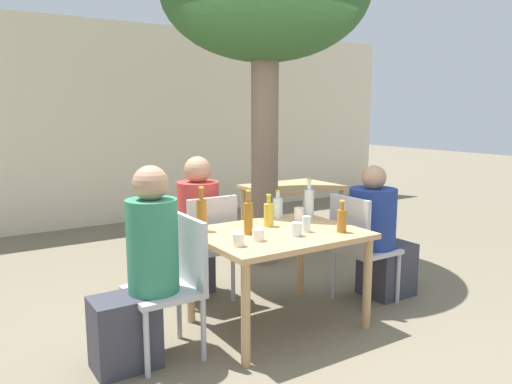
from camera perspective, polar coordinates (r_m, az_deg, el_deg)
name	(u,v)px	position (r m, az deg, el deg)	size (l,w,h in m)	color
ground_plane	(277,324)	(3.90, 2.46, -14.88)	(30.00, 30.00, 0.00)	#706651
cafe_building_wall	(109,125)	(7.28, -16.42, 7.41)	(10.00, 0.08, 2.80)	beige
dining_table_front	(278,243)	(3.69, 2.53, -5.82)	(1.17, 0.92, 0.72)	tan
dining_table_back	(292,194)	(5.89, 4.16, -0.22)	(1.05, 0.80, 0.72)	tan
patio_chair_0	(175,278)	(3.34, -9.20, -9.70)	(0.44, 0.44, 0.91)	#B2B2B7
patio_chair_1	(359,242)	(4.23, 11.66, -5.67)	(0.44, 0.44, 0.91)	#B2B2B7
patio_chair_2	(207,242)	(4.17, -5.65, -5.72)	(0.44, 0.44, 0.91)	#B2B2B7
person_seated_0	(141,277)	(3.24, -13.04, -9.45)	(0.56, 0.32, 1.27)	#383842
person_seated_1	(379,238)	(4.39, 13.86, -5.16)	(0.60, 0.39, 1.15)	#383842
person_seated_2	(194,233)	(4.37, -7.05, -4.62)	(0.35, 0.58, 1.22)	#383842
amber_bottle_0	(248,217)	(3.55, -0.89, -2.90)	(0.07, 0.07, 0.32)	#9E661E
oil_cruet_1	(269,214)	(3.80, 1.46, -2.53)	(0.08, 0.08, 0.25)	gold
water_bottle_2	(309,203)	(4.06, 6.08, -1.31)	(0.08, 0.08, 0.33)	silver
water_bottle_3	(278,207)	(4.10, 2.50, -1.74)	(0.08, 0.08, 0.23)	silver
amber_bottle_4	(202,214)	(3.67, -6.23, -2.49)	(0.08, 0.08, 0.33)	#9E661E
amber_bottle_5	(342,220)	(3.67, 9.78, -3.17)	(0.07, 0.07, 0.23)	#9E661E
drinking_glass_0	(258,235)	(3.39, 0.27, -4.92)	(0.08, 0.08, 0.08)	silver
drinking_glass_1	(299,214)	(4.00, 4.94, -2.55)	(0.08, 0.08, 0.11)	silver
drinking_glass_2	(238,240)	(3.26, -2.04, -5.49)	(0.08, 0.08, 0.09)	silver
drinking_glass_3	(296,229)	(3.53, 4.64, -4.26)	(0.08, 0.08, 0.10)	silver
drinking_glass_4	(306,224)	(3.65, 5.76, -3.66)	(0.06, 0.06, 0.11)	silver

